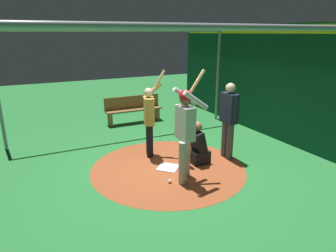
{
  "coord_description": "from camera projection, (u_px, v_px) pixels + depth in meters",
  "views": [
    {
      "loc": [
        2.6,
        5.3,
        2.8
      ],
      "look_at": [
        0.0,
        0.0,
        0.95
      ],
      "focal_mm": 32.01,
      "sensor_mm": 36.0,
      "label": 1
    }
  ],
  "objects": [
    {
      "name": "baseball_1",
      "position": [
        185.0,
        160.0,
        6.78
      ],
      "size": [
        0.07,
        0.07,
        0.07
      ],
      "primitive_type": "sphere",
      "color": "white",
      "rests_on": "dirt_circle"
    },
    {
      "name": "ground_plane",
      "position": [
        168.0,
        168.0,
        6.47
      ],
      "size": [
        26.56,
        26.56,
        0.0
      ],
      "primitive_type": "plane",
      "color": "#287A38"
    },
    {
      "name": "catcher",
      "position": [
        197.0,
        147.0,
        6.62
      ],
      "size": [
        0.58,
        0.4,
        0.96
      ],
      "color": "black",
      "rests_on": "ground"
    },
    {
      "name": "batter",
      "position": [
        186.0,
        126.0,
        5.65
      ],
      "size": [
        0.68,
        0.49,
        2.14
      ],
      "color": "#B3B3B7",
      "rests_on": "ground"
    },
    {
      "name": "visitor",
      "position": [
        149.0,
        117.0,
        6.87
      ],
      "size": [
        0.63,
        0.51,
        2.0
      ],
      "rotation": [
        0.0,
        0.0,
        -0.32
      ],
      "color": "black",
      "rests_on": "ground"
    },
    {
      "name": "home_plate",
      "position": [
        168.0,
        167.0,
        6.47
      ],
      "size": [
        0.59,
        0.59,
        0.01
      ],
      "primitive_type": "cube",
      "rotation": [
        0.0,
        0.0,
        0.79
      ],
      "color": "white",
      "rests_on": "dirt_circle"
    },
    {
      "name": "dirt_circle",
      "position": [
        168.0,
        168.0,
        6.47
      ],
      "size": [
        3.31,
        3.31,
        0.01
      ],
      "primitive_type": "cylinder",
      "color": "#9E4C28",
      "rests_on": "ground"
    },
    {
      "name": "cage_frame",
      "position": [
        168.0,
        71.0,
        5.85
      ],
      "size": [
        6.4,
        5.58,
        2.89
      ],
      "color": "gray",
      "rests_on": "ground"
    },
    {
      "name": "baseball_0",
      "position": [
        170.0,
        181.0,
        5.81
      ],
      "size": [
        0.07,
        0.07,
        0.07
      ],
      "primitive_type": "sphere",
      "color": "white",
      "rests_on": "dirt_circle"
    },
    {
      "name": "back_wall",
      "position": [
        295.0,
        86.0,
        7.51
      ],
      "size": [
        0.23,
        10.56,
        3.02
      ],
      "color": "#0C3D26",
      "rests_on": "ground"
    },
    {
      "name": "umpire",
      "position": [
        229.0,
        117.0,
        6.74
      ],
      "size": [
        0.22,
        0.49,
        1.75
      ],
      "color": "#4C4C51",
      "rests_on": "ground"
    },
    {
      "name": "bench",
      "position": [
        133.0,
        109.0,
        9.66
      ],
      "size": [
        1.84,
        0.36,
        0.85
      ],
      "color": "olive",
      "rests_on": "ground"
    }
  ]
}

